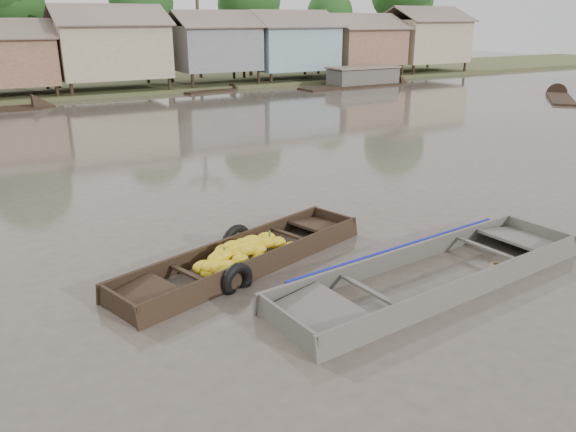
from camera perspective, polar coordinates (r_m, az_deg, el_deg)
ground at (r=10.95m, az=6.02°, el=-5.51°), size 120.00×120.00×0.00m
riverbank at (r=40.89m, az=-17.71°, el=16.53°), size 120.00×12.47×10.22m
banana_boat at (r=11.05m, az=-4.72°, el=-4.30°), size 5.82×2.98×0.82m
viewer_boat at (r=10.80m, az=14.53°, el=-6.18°), size 6.91×2.40×0.55m
distant_boats at (r=37.20m, az=0.86°, el=12.79°), size 47.41×16.59×1.38m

